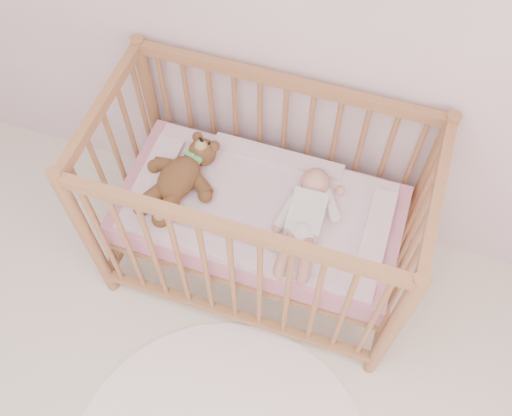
% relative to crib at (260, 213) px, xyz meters
% --- Properties ---
extents(crib, '(1.36, 0.76, 1.00)m').
position_rel_crib_xyz_m(crib, '(0.00, 0.00, 0.00)').
color(crib, '#A77246').
rests_on(crib, floor).
extents(mattress, '(1.22, 0.62, 0.13)m').
position_rel_crib_xyz_m(mattress, '(0.00, 0.00, -0.01)').
color(mattress, '#CA7E96').
rests_on(mattress, crib).
extents(blanket, '(1.10, 0.58, 0.06)m').
position_rel_crib_xyz_m(blanket, '(-0.00, 0.00, 0.06)').
color(blanket, '#F3A8C7').
rests_on(blanket, mattress).
extents(baby, '(0.29, 0.56, 0.13)m').
position_rel_crib_xyz_m(baby, '(0.21, -0.02, 0.14)').
color(baby, white).
rests_on(baby, blanket).
extents(teddy_bear, '(0.46, 0.57, 0.14)m').
position_rel_crib_xyz_m(teddy_bear, '(-0.36, -0.02, 0.15)').
color(teddy_bear, brown).
rests_on(teddy_bear, blanket).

